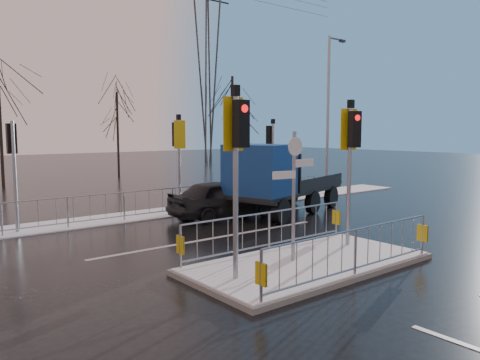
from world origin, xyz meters
TOP-DOWN VIEW (x-y plane):
  - ground at (0.00, 0.00)m, footprint 120.00×120.00m
  - snow_verge at (0.00, 8.60)m, footprint 30.00×2.00m
  - lane_markings at (0.00, -0.33)m, footprint 8.00×11.38m
  - traffic_island at (-0.01, 0.01)m, footprint 6.00×3.04m
  - far_kerb_fixtures at (0.29, 8.09)m, footprint 18.00×0.65m
  - car_far_lane at (2.22, 6.31)m, footprint 4.35×2.03m
  - flatbed_truck at (3.67, 5.30)m, footprint 6.30×3.78m
  - tree_far_b at (6.00, 24.00)m, footprint 3.25×3.25m
  - tree_far_c at (14.00, 21.00)m, footprint 4.00×4.00m
  - street_lamp_right at (10.57, 8.50)m, footprint 1.25×0.18m
  - pylon_wires at (16.88, 30.00)m, footprint 70.00×2.38m

SIDE VIEW (x-z plane):
  - ground at x=0.00m, z-range 0.00..0.00m
  - lane_markings at x=0.00m, z-range 0.00..0.01m
  - snow_verge at x=0.00m, z-range 0.00..0.04m
  - traffic_island at x=-0.01m, z-range -1.68..2.47m
  - car_far_lane at x=2.22m, z-range 0.00..1.44m
  - far_kerb_fixtures at x=0.29m, z-range -0.90..2.93m
  - flatbed_truck at x=3.67m, z-range 0.09..2.84m
  - tree_far_b at x=6.00m, z-range 1.11..7.25m
  - street_lamp_right at x=10.57m, z-range 0.39..8.39m
  - tree_far_c at x=14.00m, z-range 1.37..8.92m
  - pylon_wires at x=16.88m, z-range 1.05..21.02m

